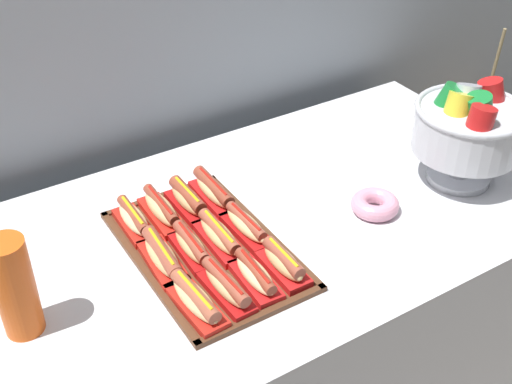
{
  "coord_description": "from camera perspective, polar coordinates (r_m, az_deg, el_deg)",
  "views": [
    {
      "loc": [
        -0.77,
        -1.14,
        1.85
      ],
      "look_at": [
        -0.02,
        0.06,
        0.85
      ],
      "focal_mm": 47.25,
      "sensor_mm": 36.0,
      "label": 1
    }
  ],
  "objects": [
    {
      "name": "hot_dog_2",
      "position": [
        1.51,
        -0.05,
        -7.1
      ],
      "size": [
        0.07,
        0.16,
        0.06
      ],
      "color": "red",
      "rests_on": "serving_tray"
    },
    {
      "name": "punch_bowl",
      "position": [
        1.87,
        17.5,
        5.28
      ],
      "size": [
        0.3,
        0.29,
        0.28
      ],
      "color": "silver",
      "rests_on": "buffet_table"
    },
    {
      "name": "buffet_table",
      "position": [
        1.99,
        1.49,
        -10.78
      ],
      "size": [
        1.58,
        0.87,
        0.8
      ],
      "color": "silver",
      "rests_on": "ground_plane"
    },
    {
      "name": "hot_dog_6",
      "position": [
        1.62,
        -3.12,
        -3.72
      ],
      "size": [
        0.07,
        0.18,
        0.06
      ],
      "color": "red",
      "rests_on": "serving_tray"
    },
    {
      "name": "hot_dog_9",
      "position": [
        1.71,
        -8.01,
        -1.49
      ],
      "size": [
        0.07,
        0.18,
        0.06
      ],
      "color": "red",
      "rests_on": "serving_tray"
    },
    {
      "name": "serving_tray",
      "position": [
        1.62,
        -4.25,
        -4.94
      ],
      "size": [
        0.33,
        0.53,
        0.01
      ],
      "color": "#56331E",
      "rests_on": "buffet_table"
    },
    {
      "name": "hot_dog_11",
      "position": [
        1.76,
        -3.61,
        0.06
      ],
      "size": [
        0.07,
        0.18,
        0.06
      ],
      "color": "red",
      "rests_on": "serving_tray"
    },
    {
      "name": "cup_stack",
      "position": [
        1.44,
        -19.76,
        -7.6
      ],
      "size": [
        0.08,
        0.08,
        0.23
      ],
      "color": "#EA5B19",
      "rests_on": "buffet_table"
    },
    {
      "name": "hot_dog_8",
      "position": [
        1.69,
        -10.3,
        -2.32
      ],
      "size": [
        0.06,
        0.16,
        0.06
      ],
      "color": "red",
      "rests_on": "serving_tray"
    },
    {
      "name": "hot_dog_0",
      "position": [
        1.46,
        -5.14,
        -9.11
      ],
      "size": [
        0.07,
        0.18,
        0.06
      ],
      "color": "red",
      "rests_on": "serving_tray"
    },
    {
      "name": "hot_dog_1",
      "position": [
        1.48,
        -2.54,
        -8.01
      ],
      "size": [
        0.06,
        0.17,
        0.06
      ],
      "color": "#B21414",
      "rests_on": "serving_tray"
    },
    {
      "name": "hot_dog_5",
      "position": [
        1.59,
        -5.48,
        -4.6
      ],
      "size": [
        0.06,
        0.16,
        0.06
      ],
      "color": "#B21414",
      "rests_on": "serving_tray"
    },
    {
      "name": "hot_dog_4",
      "position": [
        1.57,
        -7.93,
        -5.43
      ],
      "size": [
        0.08,
        0.19,
        0.06
      ],
      "color": "red",
      "rests_on": "serving_tray"
    },
    {
      "name": "floor_vase",
      "position": [
        2.9,
        18.56,
        -0.56
      ],
      "size": [
        0.53,
        0.53,
        1.04
      ],
      "color": "#896B4C",
      "rests_on": "ground_plane"
    },
    {
      "name": "donut",
      "position": [
        1.76,
        10.04,
        -1.04
      ],
      "size": [
        0.13,
        0.13,
        0.04
      ],
      "color": "pink",
      "rests_on": "buffet_table"
    },
    {
      "name": "hot_dog_7",
      "position": [
        1.65,
        -0.84,
        -2.88
      ],
      "size": [
        0.06,
        0.17,
        0.06
      ],
      "color": "#B21414",
      "rests_on": "serving_tray"
    },
    {
      "name": "hot_dog_10",
      "position": [
        1.73,
        -5.78,
        -0.66
      ],
      "size": [
        0.06,
        0.16,
        0.07
      ],
      "color": "#B21414",
      "rests_on": "serving_tray"
    },
    {
      "name": "hot_dog_3",
      "position": [
        1.54,
        2.34,
        -6.01
      ],
      "size": [
        0.07,
        0.15,
        0.06
      ],
      "color": "red",
      "rests_on": "serving_tray"
    }
  ]
}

